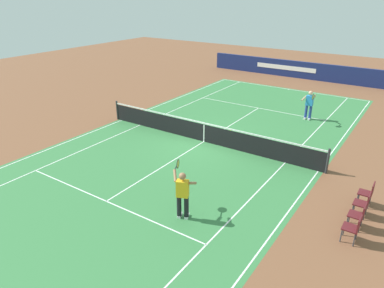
{
  "coord_description": "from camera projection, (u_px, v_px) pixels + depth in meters",
  "views": [
    {
      "loc": [
        13.45,
        8.36,
        6.79
      ],
      "look_at": [
        2.28,
        0.84,
        0.9
      ],
      "focal_mm": 33.11,
      "sensor_mm": 36.0,
      "label": 1
    }
  ],
  "objects": [
    {
      "name": "spectator_chair_2",
      "position": [
        359.0,
        214.0,
        10.76
      ],
      "size": [
        0.44,
        0.44,
        0.88
      ],
      "color": "#38383D",
      "rests_on": "ground_plane"
    },
    {
      "name": "spectator_chair_3",
      "position": [
        354.0,
        227.0,
        10.17
      ],
      "size": [
        0.44,
        0.44,
        0.88
      ],
      "color": "#38383D",
      "rests_on": "ground_plane"
    },
    {
      "name": "spectator_chair_1",
      "position": [
        364.0,
        203.0,
        11.34
      ],
      "size": [
        0.44,
        0.44,
        0.88
      ],
      "color": "#38383D",
      "rests_on": "ground_plane"
    },
    {
      "name": "stadium_barrier",
      "position": [
        307.0,
        71.0,
        29.03
      ],
      "size": [
        0.26,
        17.0,
        1.37
      ],
      "color": "navy",
      "rests_on": "ground_plane"
    },
    {
      "name": "spectator_chair_0",
      "position": [
        368.0,
        192.0,
        11.93
      ],
      "size": [
        0.44,
        0.44,
        0.88
      ],
      "color": "#38383D",
      "rests_on": "ground_plane"
    },
    {
      "name": "tennis_player_far",
      "position": [
        309.0,
        104.0,
        19.81
      ],
      "size": [
        1.06,
        0.78,
        1.7
      ],
      "color": "navy",
      "rests_on": "ground_plane"
    },
    {
      "name": "court_line_markings",
      "position": [
        204.0,
        141.0,
        17.22
      ],
      "size": [
        23.85,
        11.05,
        0.01
      ],
      "color": "white",
      "rests_on": "ground_plane"
    },
    {
      "name": "tennis_ball",
      "position": [
        230.0,
        130.0,
        18.49
      ],
      "size": [
        0.07,
        0.07,
        0.07
      ],
      "primitive_type": "sphere",
      "color": "#CCE01E",
      "rests_on": "ground_plane"
    },
    {
      "name": "court_slab",
      "position": [
        204.0,
        142.0,
        17.22
      ],
      "size": [
        24.2,
        11.4,
        0.0
      ],
      "primitive_type": "cube",
      "color": "#387A42",
      "rests_on": "ground_plane"
    },
    {
      "name": "tennis_player_near",
      "position": [
        183.0,
        193.0,
        11.12
      ],
      "size": [
        0.93,
        0.93,
        1.7
      ],
      "color": "black",
      "rests_on": "ground_plane"
    },
    {
      "name": "tennis_net",
      "position": [
        204.0,
        132.0,
        17.02
      ],
      "size": [
        0.1,
        11.7,
        1.08
      ],
      "color": "#2D2D33",
      "rests_on": "ground_plane"
    },
    {
      "name": "ground_plane",
      "position": [
        204.0,
        142.0,
        17.22
      ],
      "size": [
        60.0,
        60.0,
        0.0
      ],
      "primitive_type": "plane",
      "color": "brown"
    }
  ]
}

